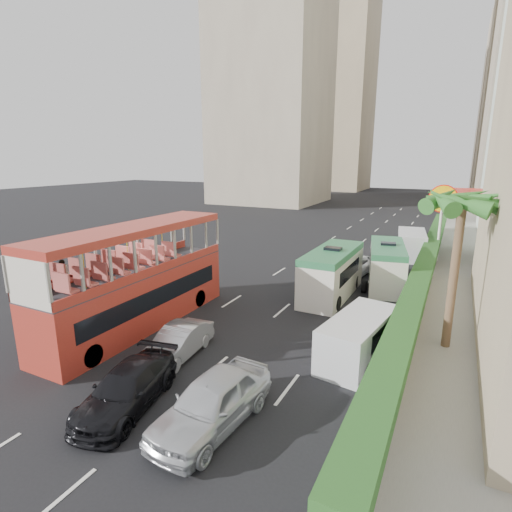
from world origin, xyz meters
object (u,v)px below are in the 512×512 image
Objects in this scene: panel_van_far at (411,244)px; shell_station at (487,226)px; car_black at (128,406)px; palm_tree at (454,276)px; minibus_near at (332,273)px; panel_van_near at (358,338)px; double_decker_bus at (137,277)px; van_asset at (353,274)px; car_silver_lane_b at (213,425)px; car_silver_lane_a at (178,357)px; minibus_far at (386,265)px.

shell_station is at bearing 11.62° from panel_van_far.
palm_tree reaches higher than car_black.
car_black is 30.78m from shell_station.
minibus_near is (2.97, 13.92, 1.44)m from car_black.
panel_van_near is 19.69m from panel_van_far.
panel_van_far is at bearing 98.80° from panel_van_near.
car_black is at bearing -50.94° from double_decker_bus.
palm_tree is (9.45, 9.36, 3.38)m from car_black.
van_asset is 0.98× the size of panel_van_near.
shell_station is (8.55, 27.89, 2.75)m from car_silver_lane_b.
car_silver_lane_b is (3.72, -3.10, 0.00)m from car_silver_lane_a.
panel_van_far is 17.58m from palm_tree.
double_decker_bus is 2.28× the size of car_silver_lane_b.
minibus_near is at bearing 144.87° from palm_tree.
minibus_near is at bearing -82.17° from van_asset.
car_silver_lane_a is 0.85× the size of panel_van_near.
shell_station is (2.20, 19.00, -0.63)m from palm_tree.
minibus_near is at bearing 49.48° from double_decker_bus.
panel_van_far is at bearing -161.02° from shell_station.
panel_van_near is (10.55, 1.42, -1.59)m from double_decker_bus.
van_asset is (3.06, 19.25, 0.00)m from car_black.
van_asset is at bearing 122.89° from palm_tree.
panel_van_near is at bearing 68.28° from car_silver_lane_b.
double_decker_bus is 28.02m from shell_station.
van_asset is at bearing 69.43° from car_black.
van_asset is 7.94m from panel_van_far.
car_black is (0.62, -3.57, 0.00)m from car_silver_lane_a.
minibus_near is (-0.13, 13.46, 1.44)m from car_silver_lane_b.
minibus_far is at bearing 50.73° from double_decker_bus.
panel_van_far is at bearing 68.69° from car_silver_lane_a.
shell_station reaches higher than panel_van_far.
shell_station reaches higher than double_decker_bus.
car_silver_lane_b is 13.53m from minibus_near.
car_black is 0.58× the size of shell_station.
minibus_far is 0.96× the size of palm_tree.
car_silver_lane_b is 18.78m from van_asset.
car_silver_lane_a is at bearing -146.05° from panel_van_near.
panel_van_far is 0.67× the size of shell_station.
panel_van_far is at bearing 76.39° from minibus_near.
car_black is at bearing -123.72° from panel_van_near.
shell_station reaches higher than minibus_far.
palm_tree is (3.29, -17.11, 2.31)m from panel_van_far.
minibus_near is 0.81× the size of shell_station.
car_black is (-3.10, -0.47, 0.00)m from car_silver_lane_b.
double_decker_bus is 1.72× the size of palm_tree.
panel_van_far is at bearing 75.32° from minibus_far.
double_decker_bus is at bearing -163.84° from palm_tree.
car_silver_lane_b is 29.30m from shell_station.
van_asset is at bearing 112.84° from panel_van_near.
panel_van_far is at bearing 65.35° from car_black.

